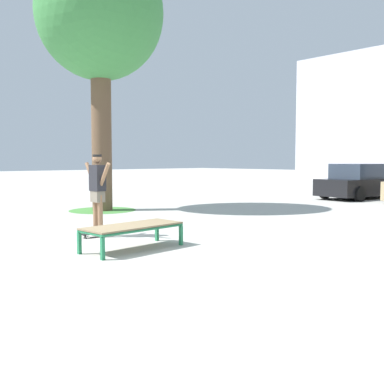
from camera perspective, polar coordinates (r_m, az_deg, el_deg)
name	(u,v)px	position (r m, az deg, el deg)	size (l,w,h in m)	color
ground_plane	(105,250)	(8.63, -10.89, -7.13)	(120.00, 120.00, 0.00)	#B7B5AD
skate_box	(133,227)	(8.51, -7.49, -4.43)	(0.88, 1.95, 0.46)	#237A4C
skateboard	(98,233)	(10.07, -11.71, -5.09)	(0.22, 0.80, 0.09)	black
skater	(98,187)	(9.97, -11.78, 0.57)	(1.00, 0.29, 1.69)	#8E6647
tree_near_left	(100,16)	(15.86, -11.51, 20.87)	(4.08, 4.08, 8.52)	brown
grass_patch_near_left	(103,210)	(15.27, -11.18, -2.26)	(2.18, 2.18, 0.01)	#47893D
car_black	(360,182)	(20.82, 20.37, 1.13)	(2.30, 4.38, 1.50)	black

